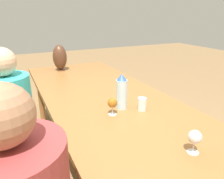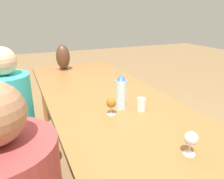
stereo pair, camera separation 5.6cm
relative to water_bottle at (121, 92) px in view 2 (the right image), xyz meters
name	(u,v)px [view 2 (the right image)]	position (x,y,z in m)	size (l,w,h in m)	color
ground_plane	(114,178)	(0.11, 0.01, -0.87)	(14.00, 14.00, 0.00)	olive
dining_table	(114,110)	(0.11, 0.01, -0.19)	(2.97, 0.99, 0.74)	#936033
water_bottle	(121,92)	(0.00, 0.00, 0.00)	(0.08, 0.08, 0.27)	silver
water_tumbler	(141,104)	(-0.10, -0.12, -0.08)	(0.06, 0.06, 0.09)	silver
vase	(63,57)	(1.32, 0.15, 0.03)	(0.17, 0.17, 0.31)	#4C2D1E
wine_glass_0	(191,139)	(-0.65, -0.07, -0.04)	(0.07, 0.07, 0.13)	silver
wine_glass_1	(111,103)	(-0.07, 0.11, -0.04)	(0.07, 0.07, 0.12)	silver
chair_far	(5,145)	(0.24, 0.83, -0.38)	(0.44, 0.44, 0.91)	brown
person_far	(14,123)	(0.24, 0.75, -0.22)	(0.32, 0.32, 1.21)	#2D2D38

